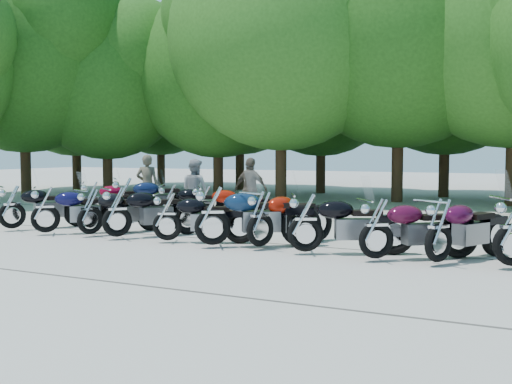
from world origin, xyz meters
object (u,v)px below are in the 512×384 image
at_px(rider_0, 147,185).
at_px(motorcycle_14, 170,202).
at_px(motorcycle_8, 376,226).
at_px(motorcycle_15, 204,204).
at_px(motorcycle_6, 260,217).
at_px(rider_1, 195,190).
at_px(motorcycle_0, 12,205).
at_px(motorcycle_3, 117,210).
at_px(motorcycle_12, 92,198).
at_px(motorcycle_9, 439,228).
at_px(motorcycle_4, 167,215).
at_px(motorcycle_5, 213,213).
at_px(motorcycle_7, 306,220).
at_px(motorcycle_2, 90,210).
at_px(rider_2, 251,189).
at_px(motorcycle_1, 45,208).
at_px(motorcycle_13, 125,197).

bearing_deg(rider_0, motorcycle_14, 117.43).
xyz_separation_m(motorcycle_8, motorcycle_15, (-5.22, 2.80, -0.03)).
relative_size(motorcycle_6, rider_1, 1.35).
bearing_deg(motorcycle_6, motorcycle_0, 24.66).
distance_m(motorcycle_3, rider_1, 3.88).
bearing_deg(motorcycle_12, motorcycle_9, -144.18).
distance_m(motorcycle_8, motorcycle_14, 6.98).
bearing_deg(motorcycle_9, motorcycle_6, 25.80).
bearing_deg(motorcycle_4, motorcycle_0, 66.66).
height_order(motorcycle_5, motorcycle_6, motorcycle_5).
height_order(motorcycle_7, motorcycle_8, motorcycle_7).
height_order(motorcycle_9, rider_1, rider_1).
distance_m(motorcycle_0, motorcycle_4, 4.58).
bearing_deg(motorcycle_5, motorcycle_4, 49.11).
bearing_deg(motorcycle_9, motorcycle_7, 28.71).
bearing_deg(motorcycle_0, motorcycle_3, -148.67).
height_order(motorcycle_4, motorcycle_14, motorcycle_14).
bearing_deg(motorcycle_12, rider_1, -104.74).
bearing_deg(motorcycle_12, motorcycle_7, -148.67).
bearing_deg(motorcycle_7, motorcycle_5, 66.65).
height_order(motorcycle_0, rider_0, rider_0).
bearing_deg(motorcycle_2, motorcycle_15, -97.35).
distance_m(motorcycle_15, rider_2, 1.91).
height_order(motorcycle_5, motorcycle_15, motorcycle_5).
height_order(motorcycle_4, rider_1, rider_1).
height_order(motorcycle_5, motorcycle_12, motorcycle_5).
bearing_deg(motorcycle_3, motorcycle_0, 35.48).
bearing_deg(motorcycle_0, motorcycle_5, -149.66).
distance_m(motorcycle_1, motorcycle_8, 7.89).
relative_size(motorcycle_3, motorcycle_4, 1.08).
xyz_separation_m(motorcycle_6, motorcycle_13, (-5.39, 2.59, 0.04)).
bearing_deg(motorcycle_5, rider_1, 2.66).
relative_size(motorcycle_9, motorcycle_13, 0.94).
bearing_deg(rider_2, motorcycle_2, 71.74).
bearing_deg(rider_2, motorcycle_15, 82.33).
bearing_deg(motorcycle_1, motorcycle_3, -127.24).
bearing_deg(motorcycle_6, motorcycle_9, -159.73).
height_order(rider_1, rider_2, rider_2).
distance_m(motorcycle_12, rider_0, 1.87).
xyz_separation_m(motorcycle_6, motorcycle_12, (-6.48, 2.49, -0.04)).
height_order(motorcycle_2, motorcycle_13, motorcycle_13).
relative_size(motorcycle_2, motorcycle_13, 0.89).
relative_size(motorcycle_9, rider_1, 1.34).
bearing_deg(rider_1, motorcycle_1, 83.91).
height_order(motorcycle_9, motorcycle_13, motorcycle_13).
bearing_deg(rider_0, rider_2, 159.83).
bearing_deg(motorcycle_1, motorcycle_2, -118.98).
relative_size(motorcycle_4, motorcycle_5, 0.86).
height_order(motorcycle_3, motorcycle_4, motorcycle_3).
bearing_deg(motorcycle_5, rider_2, -16.20).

